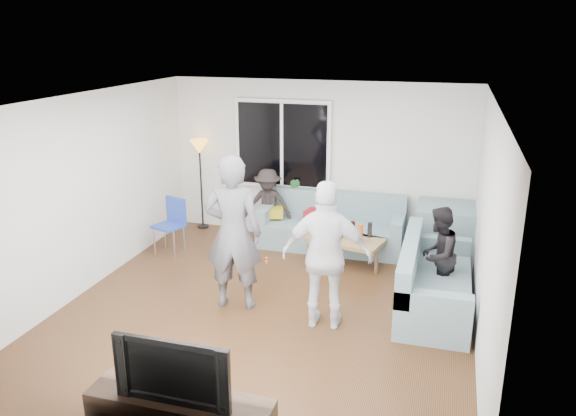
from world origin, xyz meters
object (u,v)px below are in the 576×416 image
(sofa_right_section, at_px, (436,276))
(spectator_right, at_px, (438,255))
(television, at_px, (177,366))
(coffee_table, at_px, (345,250))
(sofa_back_section, at_px, (331,222))
(side_chair, at_px, (169,227))
(player_right, at_px, (327,256))
(floor_lamp, at_px, (201,185))
(player_left, at_px, (233,233))
(spectator_back, at_px, (268,205))

(sofa_right_section, relative_size, spectator_right, 1.58)
(television, bearing_deg, coffee_table, 81.61)
(coffee_table, bearing_deg, sofa_right_section, -38.82)
(sofa_back_section, distance_m, coffee_table, 0.71)
(coffee_table, height_order, side_chair, side_chair)
(player_right, bearing_deg, floor_lamp, -49.92)
(television, bearing_deg, sofa_back_section, 86.72)
(sofa_back_section, xyz_separation_m, side_chair, (-2.38, -0.93, 0.01))
(floor_lamp, bearing_deg, sofa_right_section, -25.76)
(sofa_back_section, xyz_separation_m, spectator_right, (1.69, -1.46, 0.21))
(sofa_back_section, height_order, television, television)
(side_chair, xyz_separation_m, player_left, (1.64, -1.38, 0.55))
(sofa_back_section, relative_size, spectator_back, 1.90)
(sofa_back_section, xyz_separation_m, floor_lamp, (-2.38, 0.31, 0.36))
(player_right, bearing_deg, spectator_back, -64.12)
(sofa_back_section, distance_m, spectator_back, 1.08)
(spectator_back, bearing_deg, coffee_table, -29.70)
(sofa_back_section, height_order, coffee_table, sofa_back_section)
(coffee_table, distance_m, spectator_back, 1.59)
(television, bearing_deg, side_chair, 118.77)
(side_chair, xyz_separation_m, television, (2.11, -3.84, 0.30))
(floor_lamp, distance_m, spectator_right, 4.44)
(floor_lamp, xyz_separation_m, spectator_right, (4.07, -1.77, -0.15))
(sofa_back_section, xyz_separation_m, player_left, (-0.74, -2.32, 0.55))
(floor_lamp, distance_m, television, 5.50)
(player_left, distance_m, spectator_right, 2.60)
(floor_lamp, bearing_deg, television, -67.46)
(player_left, relative_size, player_right, 1.11)
(coffee_table, bearing_deg, television, -98.39)
(floor_lamp, relative_size, television, 1.54)
(player_left, relative_size, spectator_right, 1.55)
(sofa_back_section, bearing_deg, spectator_back, 178.39)
(side_chair, relative_size, floor_lamp, 0.55)
(sofa_right_section, bearing_deg, coffee_table, 51.18)
(side_chair, height_order, spectator_right, spectator_right)
(side_chair, bearing_deg, spectator_right, 10.69)
(sofa_right_section, relative_size, side_chair, 2.33)
(coffee_table, distance_m, floor_lamp, 2.92)
(sofa_back_section, height_order, floor_lamp, floor_lamp)
(player_left, bearing_deg, floor_lamp, -66.36)
(sofa_right_section, distance_m, spectator_back, 3.24)
(sofa_back_section, bearing_deg, player_right, -79.29)
(sofa_back_section, bearing_deg, side_chair, -158.58)
(side_chair, xyz_separation_m, spectator_right, (4.07, -0.53, 0.20))
(side_chair, relative_size, player_left, 0.44)
(sofa_right_section, height_order, television, television)
(sofa_right_section, height_order, coffee_table, sofa_right_section)
(coffee_table, relative_size, player_left, 0.56)
(sofa_back_section, distance_m, sofa_right_section, 2.37)
(player_right, bearing_deg, spectator_right, -145.46)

